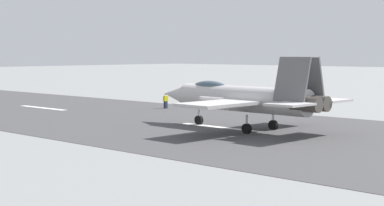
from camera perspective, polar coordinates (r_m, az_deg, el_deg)
The scene contains 5 objects.
ground_plane at distance 48.24m, azimuth 2.46°, elevation -2.31°, with size 400.00×400.00×0.00m, color gray.
runway_strip at distance 48.22m, azimuth 2.48°, elevation -2.30°, with size 240.00×26.00×0.02m.
fighter_jet at distance 46.64m, azimuth 4.72°, elevation 0.48°, with size 16.36×13.67×5.67m.
crew_person at distance 64.25m, azimuth -2.52°, elevation 0.20°, with size 0.33×0.70×1.65m.
marker_cone_mid at distance 60.66m, azimuth 8.09°, elevation -0.63°, with size 0.44×0.44×0.55m, color orange.
Camera 1 is at (-30.87, 36.58, 5.96)m, focal length 56.28 mm.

